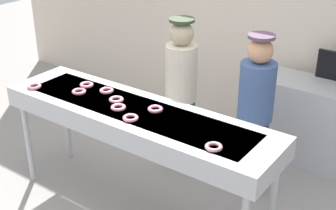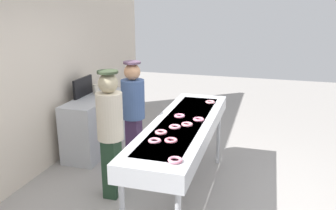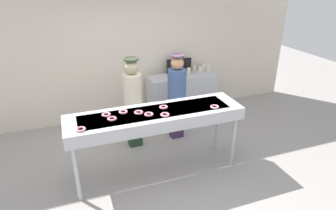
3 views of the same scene
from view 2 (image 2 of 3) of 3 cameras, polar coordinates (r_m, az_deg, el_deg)
ground_plane at (r=4.60m, az=2.24°, el=-15.20°), size 16.00×16.00×0.00m
back_wall at (r=5.02m, az=-23.12°, el=5.86°), size 8.00×0.12×3.22m
fryer_conveyor at (r=4.19m, az=2.39°, el=-3.94°), size 2.63×0.69×1.05m
strawberry_donut_0 at (r=3.93m, az=1.13°, el=-3.58°), size 0.16×0.16×0.03m
strawberry_donut_1 at (r=4.01m, az=3.12°, el=-3.16°), size 0.18×0.18×0.03m
strawberry_donut_2 at (r=4.19m, az=5.00°, el=-2.34°), size 0.15×0.15×0.03m
strawberry_donut_3 at (r=3.13m, az=1.17°, el=-8.96°), size 0.17×0.17×0.03m
strawberry_donut_4 at (r=3.54m, az=-2.19°, el=-5.83°), size 0.19×0.19×0.03m
strawberry_donut_5 at (r=3.55m, az=0.49°, el=-5.78°), size 0.18×0.18×0.03m
strawberry_donut_6 at (r=3.77m, az=-1.15°, el=-4.45°), size 0.19×0.19×0.03m
strawberry_donut_7 at (r=4.31m, az=1.89°, el=-1.78°), size 0.18×0.18×0.03m
strawberry_donut_8 at (r=4.94m, az=6.88°, el=0.48°), size 0.17×0.17×0.03m
worker_baker at (r=4.37m, az=-9.39°, el=-3.67°), size 0.32×0.32×1.64m
worker_assistant at (r=5.10m, az=-5.68°, el=-0.71°), size 0.34×0.34×1.62m
prep_counter at (r=6.00m, az=-11.52°, el=-2.96°), size 1.48×0.53×0.92m
paper_cup_0 at (r=6.27m, az=-10.45°, el=2.91°), size 0.08×0.08×0.12m
paper_cup_1 at (r=6.44m, az=-10.79°, el=3.24°), size 0.08×0.08×0.12m
paper_cup_2 at (r=6.24m, az=-11.76°, el=2.77°), size 0.08×0.08×0.12m
paper_cup_3 at (r=6.03m, az=-11.64°, el=2.32°), size 0.08×0.08×0.12m
paper_cup_4 at (r=6.46m, az=-9.75°, el=3.34°), size 0.08×0.08×0.12m
menu_display at (r=5.93m, az=-13.68°, el=2.89°), size 0.56×0.04×0.31m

